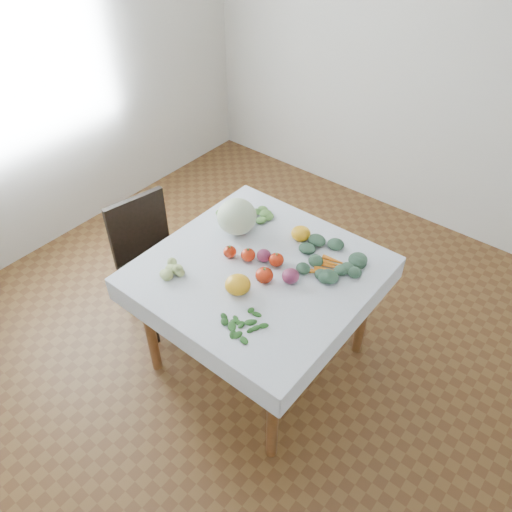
{
  "coord_description": "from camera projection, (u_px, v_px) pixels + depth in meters",
  "views": [
    {
      "loc": [
        1.2,
        -1.51,
        2.52
      ],
      "look_at": [
        -0.03,
        0.01,
        0.82
      ],
      "focal_mm": 35.0,
      "sensor_mm": 36.0,
      "label": 1
    }
  ],
  "objects": [
    {
      "name": "chair",
      "position": [
        150.0,
        254.0,
        3.1
      ],
      "size": [
        0.45,
        0.45,
        0.85
      ],
      "color": "black",
      "rests_on": "ground"
    },
    {
      "name": "carrot_bunch",
      "position": [
        331.0,
        267.0,
        2.6
      ],
      "size": [
        0.17,
        0.19,
        0.03
      ],
      "color": "orange",
      "rests_on": "tablecloth"
    },
    {
      "name": "tomato_b",
      "position": [
        276.0,
        260.0,
        2.61
      ],
      "size": [
        0.1,
        0.1,
        0.07
      ],
      "primitive_type": "ellipsoid",
      "rotation": [
        0.0,
        0.0,
        0.24
      ],
      "color": "#B7250C",
      "rests_on": "tablecloth"
    },
    {
      "name": "tomato_a",
      "position": [
        248.0,
        255.0,
        2.64
      ],
      "size": [
        0.08,
        0.08,
        0.07
      ],
      "primitive_type": "ellipsoid",
      "rotation": [
        0.0,
        0.0,
        0.05
      ],
      "color": "#B7250C",
      "rests_on": "tablecloth"
    },
    {
      "name": "ground",
      "position": [
        258.0,
        357.0,
        3.11
      ],
      "size": [
        4.0,
        4.0,
        0.0
      ],
      "primitive_type": "plane",
      "color": "brown"
    },
    {
      "name": "tomatillo_cluster",
      "position": [
        172.0,
        272.0,
        2.55
      ],
      "size": [
        0.17,
        0.11,
        0.05
      ],
      "color": "#A0BC6C",
      "rests_on": "tablecloth"
    },
    {
      "name": "dill_bunch",
      "position": [
        248.0,
        213.0,
        2.96
      ],
      "size": [
        0.25,
        0.23,
        0.03
      ],
      "color": "#52853C",
      "rests_on": "tablecloth"
    },
    {
      "name": "tomato_d",
      "position": [
        264.0,
        275.0,
        2.51
      ],
      "size": [
        0.11,
        0.11,
        0.08
      ],
      "primitive_type": "ellipsoid",
      "rotation": [
        0.0,
        0.0,
        0.2
      ],
      "color": "#B7250C",
      "rests_on": "tablecloth"
    },
    {
      "name": "kale_bunch",
      "position": [
        329.0,
        261.0,
        2.62
      ],
      "size": [
        0.38,
        0.3,
        0.05
      ],
      "color": "#3B6147",
      "rests_on": "tablecloth"
    },
    {
      "name": "table",
      "position": [
        259.0,
        282.0,
        2.68
      ],
      "size": [
        1.0,
        1.0,
        0.75
      ],
      "color": "brown",
      "rests_on": "ground"
    },
    {
      "name": "left_wall",
      "position": [
        14.0,
        65.0,
        3.17
      ],
      "size": [
        0.04,
        4.0,
        2.7
      ],
      "primitive_type": "cube",
      "color": "silver",
      "rests_on": "ground"
    },
    {
      "name": "heirloom_front",
      "position": [
        238.0,
        285.0,
        2.45
      ],
      "size": [
        0.15,
        0.15,
        0.09
      ],
      "primitive_type": "ellipsoid",
      "rotation": [
        0.0,
        0.0,
        0.18
      ],
      "color": "gold",
      "rests_on": "tablecloth"
    },
    {
      "name": "heirloom_back",
      "position": [
        301.0,
        233.0,
        2.77
      ],
      "size": [
        0.12,
        0.12,
        0.08
      ],
      "primitive_type": "ellipsoid",
      "rotation": [
        0.0,
        0.0,
        -0.1
      ],
      "color": "gold",
      "rests_on": "tablecloth"
    },
    {
      "name": "onion_a",
      "position": [
        264.0,
        255.0,
        2.64
      ],
      "size": [
        0.1,
        0.1,
        0.07
      ],
      "primitive_type": "ellipsoid",
      "rotation": [
        0.0,
        0.0,
        -0.39
      ],
      "color": "#611B45",
      "rests_on": "tablecloth"
    },
    {
      "name": "cabbage",
      "position": [
        237.0,
        217.0,
        2.78
      ],
      "size": [
        0.29,
        0.29,
        0.2
      ],
      "primitive_type": "ellipsoid",
      "rotation": [
        0.0,
        0.0,
        -0.4
      ],
      "color": "beige",
      "rests_on": "tablecloth"
    },
    {
      "name": "basil_bunch",
      "position": [
        241.0,
        321.0,
        2.33
      ],
      "size": [
        0.24,
        0.17,
        0.01
      ],
      "color": "#23581B",
      "rests_on": "tablecloth"
    },
    {
      "name": "back_wall",
      "position": [
        443.0,
        49.0,
        3.39
      ],
      "size": [
        4.0,
        0.04,
        2.7
      ],
      "primitive_type": "cube",
      "color": "silver",
      "rests_on": "ground"
    },
    {
      "name": "onion_b",
      "position": [
        291.0,
        276.0,
        2.51
      ],
      "size": [
        0.11,
        0.11,
        0.08
      ],
      "primitive_type": "ellipsoid",
      "rotation": [
        0.0,
        0.0,
        -0.21
      ],
      "color": "#611B45",
      "rests_on": "tablecloth"
    },
    {
      "name": "tomato_c",
      "position": [
        230.0,
        252.0,
        2.66
      ],
      "size": [
        0.08,
        0.08,
        0.06
      ],
      "primitive_type": "ellipsoid",
      "rotation": [
        0.0,
        0.0,
        0.18
      ],
      "color": "#B7250C",
      "rests_on": "tablecloth"
    },
    {
      "name": "tablecloth",
      "position": [
        259.0,
        268.0,
        2.61
      ],
      "size": [
        1.12,
        1.12,
        0.01
      ],
      "primitive_type": "cube",
      "color": "white",
      "rests_on": "table"
    }
  ]
}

